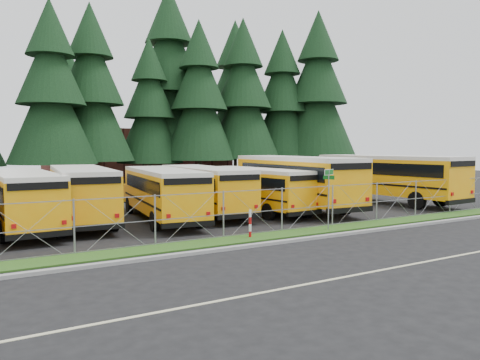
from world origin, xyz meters
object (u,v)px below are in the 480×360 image
(striped_bollard, at_px, (250,224))
(bus_3, at_px, (162,195))
(bus_2, at_px, (81,195))
(bus_6, at_px, (292,183))
(bus_4, at_px, (203,191))
(bus_1, at_px, (23,201))
(street_sign, at_px, (329,186))
(bus_5, at_px, (252,190))
(bus_east, at_px, (383,179))

(striped_bollard, bearing_deg, bus_3, 102.58)
(bus_3, relative_size, striped_bollard, 8.58)
(bus_2, bearing_deg, bus_6, 0.93)
(bus_4, relative_size, bus_6, 0.83)
(bus_1, height_order, street_sign, street_sign)
(bus_6, bearing_deg, bus_5, -172.41)
(bus_5, distance_m, street_sign, 6.94)
(bus_4, xyz_separation_m, striped_bollard, (-1.42, -7.41, -0.75))
(bus_1, distance_m, street_sign, 14.06)
(bus_3, bearing_deg, bus_east, 6.36)
(striped_bollard, bearing_deg, street_sign, -4.10)
(bus_2, xyz_separation_m, bus_3, (3.77, -1.38, -0.05))
(bus_3, height_order, bus_4, bus_3)
(street_sign, bearing_deg, bus_1, 148.43)
(bus_5, xyz_separation_m, bus_6, (2.96, 0.14, 0.33))
(bus_3, relative_size, street_sign, 3.66)
(bus_4, distance_m, bus_east, 13.28)
(street_sign, xyz_separation_m, striped_bollard, (-4.02, 0.29, -1.43))
(bus_1, xyz_separation_m, bus_east, (22.58, -0.87, 0.28))
(bus_3, bearing_deg, bus_4, 26.41)
(striped_bollard, bearing_deg, bus_1, 138.35)
(bus_3, xyz_separation_m, bus_4, (2.85, 0.99, -0.00))
(bus_4, xyz_separation_m, street_sign, (2.61, -7.70, 0.69))
(bus_2, bearing_deg, striped_bollard, -50.52)
(bus_3, distance_m, street_sign, 8.67)
(bus_2, distance_m, bus_6, 12.46)
(bus_1, height_order, bus_5, bus_1)
(bus_2, bearing_deg, bus_3, -14.33)
(bus_2, bearing_deg, bus_5, -1.42)
(bus_2, relative_size, bus_3, 1.04)
(bus_east, bearing_deg, street_sign, -152.77)
(bus_4, xyz_separation_m, bus_6, (5.79, -0.67, 0.27))
(bus_4, relative_size, striped_bollard, 8.57)
(bus_2, distance_m, bus_4, 6.63)
(bus_1, relative_size, bus_4, 1.00)
(bus_4, distance_m, bus_6, 5.84)
(bus_6, bearing_deg, bus_4, 178.27)
(bus_east, height_order, street_sign, bus_east)
(bus_2, height_order, striped_bollard, bus_2)
(bus_east, distance_m, street_sign, 12.44)
(bus_6, xyz_separation_m, striped_bollard, (-7.21, -6.75, -1.02))
(bus_5, bearing_deg, bus_6, -1.31)
(street_sign, bearing_deg, bus_east, 31.40)
(bus_5, xyz_separation_m, striped_bollard, (-4.25, -6.61, -0.69))
(bus_4, bearing_deg, bus_5, -12.03)
(bus_3, height_order, bus_5, bus_3)
(bus_1, height_order, bus_east, bus_east)
(bus_east, bearing_deg, bus_5, 173.54)
(bus_2, height_order, bus_6, bus_6)
(bus_1, xyz_separation_m, street_sign, (11.96, -7.35, 0.69))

